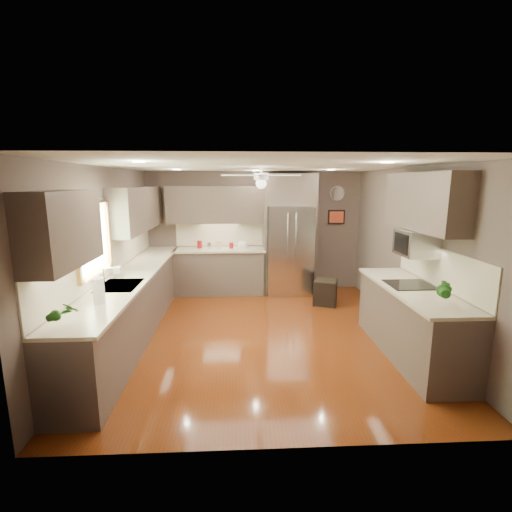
{
  "coord_description": "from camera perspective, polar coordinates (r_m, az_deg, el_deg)",
  "views": [
    {
      "loc": [
        -0.36,
        -5.32,
        2.28
      ],
      "look_at": [
        -0.06,
        0.6,
        1.1
      ],
      "focal_mm": 26.0,
      "sensor_mm": 36.0,
      "label": 1
    }
  ],
  "objects": [
    {
      "name": "floor",
      "position": [
        5.8,
        0.93,
        -11.84
      ],
      "size": [
        5.0,
        5.0,
        0.0
      ],
      "primitive_type": "plane",
      "color": "#53280B",
      "rests_on": "ground"
    },
    {
      "name": "left_run",
      "position": [
        5.97,
        -18.34,
        -6.79
      ],
      "size": [
        0.65,
        4.7,
        1.45
      ],
      "color": "#4C4037",
      "rests_on": "ground"
    },
    {
      "name": "sink",
      "position": [
        5.25,
        -20.24,
        -4.56
      ],
      "size": [
        0.5,
        0.7,
        0.32
      ],
      "color": "silver",
      "rests_on": "left_run"
    },
    {
      "name": "potted_plant_left",
      "position": [
        3.86,
        -27.38,
        -7.71
      ],
      "size": [
        0.21,
        0.18,
        0.33
      ],
      "primitive_type": "imported",
      "rotation": [
        0.0,
        0.0,
        -0.38
      ],
      "color": "#1F5C1A",
      "rests_on": "left_run"
    },
    {
      "name": "uppers",
      "position": [
        6.06,
        -6.53,
        7.36
      ],
      "size": [
        4.5,
        4.7,
        0.95
      ],
      "color": "#4C4037",
      "rests_on": "wall_left"
    },
    {
      "name": "window",
      "position": [
        5.22,
        -23.74,
        2.3
      ],
      "size": [
        0.05,
        1.12,
        0.92
      ],
      "color": "#BFF2B2",
      "rests_on": "wall_left"
    },
    {
      "name": "wall_right",
      "position": [
        6.02,
        22.88,
        0.55
      ],
      "size": [
        0.0,
        5.0,
        5.0
      ],
      "primitive_type": "plane",
      "rotation": [
        1.57,
        0.0,
        -1.57
      ],
      "color": "brown",
      "rests_on": "ground"
    },
    {
      "name": "recessed_lights",
      "position": [
        5.74,
        0.33,
        13.44
      ],
      "size": [
        2.84,
        3.14,
        0.01
      ],
      "color": "white",
      "rests_on": "ceiling"
    },
    {
      "name": "canister_c",
      "position": [
        7.62,
        -5.75,
        1.79
      ],
      "size": [
        0.13,
        0.13,
        0.17
      ],
      "primitive_type": "cylinder",
      "rotation": [
        0.0,
        0.0,
        0.34
      ],
      "color": "beige",
      "rests_on": "back_run"
    },
    {
      "name": "right_run",
      "position": [
        5.38,
        22.83,
        -9.12
      ],
      "size": [
        0.7,
        2.2,
        1.45
      ],
      "color": "#4C4037",
      "rests_on": "ground"
    },
    {
      "name": "bowl",
      "position": [
        7.65,
        -2.05,
        1.41
      ],
      "size": [
        0.24,
        0.24,
        0.05
      ],
      "primitive_type": "imported",
      "rotation": [
        0.0,
        0.0,
        -0.06
      ],
      "color": "beige",
      "rests_on": "back_run"
    },
    {
      "name": "wall_back",
      "position": [
        7.9,
        -0.25,
        3.8
      ],
      "size": [
        4.5,
        0.0,
        4.5
      ],
      "primitive_type": "plane",
      "rotation": [
        1.57,
        0.0,
        0.0
      ],
      "color": "brown",
      "rests_on": "ground"
    },
    {
      "name": "microwave",
      "position": [
        5.4,
        23.42,
        1.84
      ],
      "size": [
        0.43,
        0.55,
        0.34
      ],
      "color": "silver",
      "rests_on": "wall_right"
    },
    {
      "name": "ceiling_fan",
      "position": [
        5.63,
        0.8,
        11.83
      ],
      "size": [
        1.18,
        1.18,
        0.32
      ],
      "color": "white",
      "rests_on": "ceiling"
    },
    {
      "name": "wall_left",
      "position": [
        5.74,
        -22.05,
        0.13
      ],
      "size": [
        0.0,
        5.0,
        5.0
      ],
      "primitive_type": "plane",
      "rotation": [
        1.57,
        0.0,
        1.57
      ],
      "color": "brown",
      "rests_on": "ground"
    },
    {
      "name": "wall_clock",
      "position": [
        8.09,
        12.4,
        9.41
      ],
      "size": [
        0.3,
        0.03,
        0.3
      ],
      "color": "white",
      "rests_on": "wall_back"
    },
    {
      "name": "wall_front",
      "position": [
        3.03,
        4.21,
        -8.61
      ],
      "size": [
        4.5,
        0.0,
        4.5
      ],
      "primitive_type": "plane",
      "rotation": [
        -1.57,
        0.0,
        0.0
      ],
      "color": "brown",
      "rests_on": "ground"
    },
    {
      "name": "canister_d",
      "position": [
        7.64,
        -3.81,
        1.62
      ],
      "size": [
        0.1,
        0.1,
        0.12
      ],
      "primitive_type": "cylinder",
      "rotation": [
        0.0,
        0.0,
        -0.18
      ],
      "color": "maroon",
      "rests_on": "back_run"
    },
    {
      "name": "canister_a",
      "position": [
        7.72,
        -8.66,
        1.77
      ],
      "size": [
        0.13,
        0.13,
        0.16
      ],
      "primitive_type": "cylinder",
      "rotation": [
        0.0,
        0.0,
        -0.4
      ],
      "color": "maroon",
      "rests_on": "back_run"
    },
    {
      "name": "framed_print",
      "position": [
        8.11,
        12.26,
        5.88
      ],
      "size": [
        0.36,
        0.03,
        0.3
      ],
      "color": "black",
      "rests_on": "wall_back"
    },
    {
      "name": "back_run",
      "position": [
        7.75,
        -5.51,
        -2.16
      ],
      "size": [
        1.85,
        0.65,
        1.45
      ],
      "color": "#4C4037",
      "rests_on": "ground"
    },
    {
      "name": "potted_plant_right",
      "position": [
        4.59,
        27.18,
        -4.72
      ],
      "size": [
        0.23,
        0.21,
        0.34
      ],
      "primitive_type": "imported",
      "rotation": [
        0.0,
        0.0,
        -0.37
      ],
      "color": "#1F5C1A",
      "rests_on": "right_run"
    },
    {
      "name": "soap_bottle",
      "position": [
        5.69,
        -20.47,
        -1.98
      ],
      "size": [
        0.1,
        0.11,
        0.21
      ],
      "primitive_type": "imported",
      "rotation": [
        0.0,
        0.0,
        0.12
      ],
      "color": "white",
      "rests_on": "left_run"
    },
    {
      "name": "ceiling",
      "position": [
        5.34,
        1.02,
        13.66
      ],
      "size": [
        5.0,
        5.0,
        0.0
      ],
      "primitive_type": "plane",
      "rotation": [
        3.14,
        0.0,
        0.0
      ],
      "color": "white",
      "rests_on": "ground"
    },
    {
      "name": "paper_towel",
      "position": [
        4.53,
        -23.03,
        -4.97
      ],
      "size": [
        0.13,
        0.13,
        0.32
      ],
      "color": "white",
      "rests_on": "left_run"
    },
    {
      "name": "stool",
      "position": [
        7.16,
        10.61,
        -5.47
      ],
      "size": [
        0.52,
        0.52,
        0.48
      ],
      "color": "black",
      "rests_on": "ground"
    },
    {
      "name": "refrigerator",
      "position": [
        7.63,
        5.13,
        3.03
      ],
      "size": [
        1.06,
        0.75,
        2.45
      ],
      "color": "silver",
      "rests_on": "ground"
    },
    {
      "name": "canister_b",
      "position": [
        7.63,
        -7.18,
        1.63
      ],
      "size": [
        0.1,
        0.1,
        0.12
      ],
      "primitive_type": "cylinder",
      "rotation": [
        0.0,
        0.0,
        -0.3
      ],
      "color": "silver",
      "rests_on": "back_run"
    }
  ]
}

